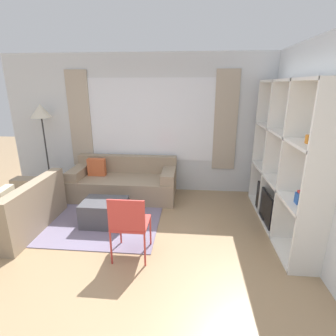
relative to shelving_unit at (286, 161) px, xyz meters
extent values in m
plane|color=#9E7F5B|center=(-2.18, -1.29, -1.05)|extent=(16.00, 16.00, 0.00)
cube|color=silver|center=(-2.18, 1.40, 0.30)|extent=(5.85, 0.07, 2.70)
cube|color=white|center=(-2.18, 1.36, 0.40)|extent=(2.56, 0.01, 1.60)
cube|color=#B2A38E|center=(-3.63, 1.35, 0.40)|extent=(0.44, 0.03, 1.90)
cube|color=#B2A38E|center=(-0.73, 1.35, 0.40)|extent=(0.44, 0.03, 1.90)
cube|color=silver|center=(0.18, 0.04, 0.30)|extent=(0.07, 3.86, 2.70)
cube|color=slate|center=(-3.14, 0.00, -1.05)|extent=(2.55, 1.85, 0.01)
cube|color=silver|center=(0.13, 0.00, 0.04)|extent=(0.02, 2.26, 2.19)
cube|color=white|center=(-0.04, -1.13, 0.04)|extent=(0.36, 0.04, 2.19)
cube|color=white|center=(-0.04, -0.38, 0.04)|extent=(0.36, 0.04, 2.19)
cube|color=white|center=(-0.04, 0.37, 0.04)|extent=(0.36, 0.04, 2.19)
cube|color=white|center=(-0.04, 1.13, 0.04)|extent=(0.36, 0.04, 2.19)
cube|color=white|center=(-0.04, 0.00, -1.04)|extent=(0.36, 2.26, 0.04)
cube|color=white|center=(-0.04, 0.00, -0.32)|extent=(0.36, 2.26, 0.04)
cube|color=white|center=(-0.04, 0.00, 0.41)|extent=(0.36, 2.26, 0.04)
cube|color=white|center=(-0.04, 0.00, 1.12)|extent=(0.36, 2.26, 0.04)
cube|color=black|center=(-0.18, 0.20, -0.78)|extent=(0.04, 0.88, 0.48)
cube|color=black|center=(-0.16, 0.20, -1.00)|extent=(0.10, 0.24, 0.03)
cylinder|color=#232328|center=(-0.06, -0.02, -0.25)|extent=(0.07, 0.07, 0.11)
cylinder|color=orange|center=(-0.06, 0.03, -0.94)|extent=(0.06, 0.06, 0.16)
cube|color=red|center=(-0.06, -0.77, -0.23)|extent=(0.06, 0.06, 0.16)
cube|color=#2856A8|center=(-0.06, -0.78, -0.24)|extent=(0.11, 0.11, 0.13)
cube|color=orange|center=(-0.06, -0.75, 0.47)|extent=(0.07, 0.07, 0.10)
cube|color=gray|center=(-2.67, 0.87, -0.85)|extent=(2.00, 0.87, 0.41)
cube|color=gray|center=(-2.67, 1.22, -0.47)|extent=(2.00, 0.18, 0.34)
cube|color=gray|center=(-3.55, 0.87, -0.55)|extent=(0.24, 0.81, 0.17)
cube|color=gray|center=(-1.79, 0.87, -0.55)|extent=(0.24, 0.81, 0.17)
cube|color=#C65B33|center=(-3.21, 0.94, -0.47)|extent=(0.34, 0.12, 0.34)
cube|color=gray|center=(-4.01, -0.43, -0.85)|extent=(0.87, 1.46, 0.41)
cube|color=gray|center=(-3.67, -0.43, -0.47)|extent=(0.18, 1.46, 0.34)
cube|color=gray|center=(-4.01, 0.18, -0.55)|extent=(0.81, 0.24, 0.17)
cube|color=beige|center=(-3.95, -0.67, -0.47)|extent=(0.16, 0.35, 0.34)
cube|color=#47474C|center=(-2.70, -0.18, -0.86)|extent=(0.68, 0.51, 0.39)
cylinder|color=black|center=(-4.29, 1.09, -1.04)|extent=(0.26, 0.26, 0.02)
cylinder|color=#2D2D30|center=(-4.29, 1.09, -0.29)|extent=(0.03, 0.03, 1.49)
cone|color=beige|center=(-4.29, 1.09, 0.59)|extent=(0.40, 0.40, 0.26)
cylinder|color=#CC3D38|center=(-1.90, -0.69, -0.83)|extent=(0.02, 0.02, 0.44)
cylinder|color=#CC3D38|center=(-2.31, -0.69, -0.83)|extent=(0.02, 0.02, 0.44)
cylinder|color=#CC3D38|center=(-1.90, -1.13, -0.83)|extent=(0.02, 0.02, 0.44)
cylinder|color=#CC3D38|center=(-2.31, -1.13, -0.83)|extent=(0.02, 0.02, 0.44)
cube|color=#CC3D38|center=(-2.11, -0.91, -0.60)|extent=(0.44, 0.46, 0.02)
cube|color=#CC3D38|center=(-2.11, -1.12, -0.39)|extent=(0.44, 0.02, 0.40)
camera|label=1|loc=(-1.38, -3.79, 1.05)|focal=28.00mm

